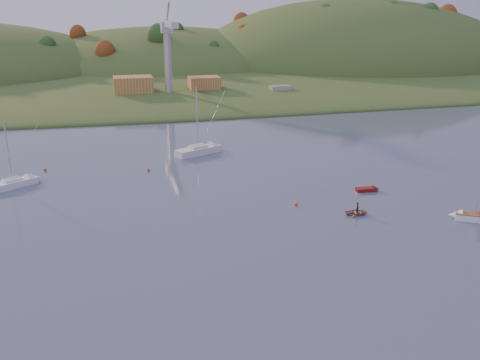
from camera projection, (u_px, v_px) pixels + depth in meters
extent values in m
plane|color=#334055|center=(323.00, 343.00, 43.99)|extent=(500.00, 500.00, 0.00)
cube|color=#3C5522|center=(138.00, 64.00, 256.12)|extent=(620.00, 220.00, 1.50)
ellipsoid|color=#3C5522|center=(150.00, 82.00, 196.17)|extent=(640.00, 150.00, 7.00)
ellipsoid|color=#3C5522|center=(163.00, 68.00, 239.99)|extent=(140.00, 120.00, 36.00)
ellipsoid|color=#3C5522|center=(352.00, 67.00, 245.80)|extent=(150.00, 130.00, 60.00)
cube|color=slate|center=(179.00, 96.00, 157.30)|extent=(42.00, 16.00, 2.40)
cube|color=#9F6B35|center=(133.00, 85.00, 154.10)|extent=(11.00, 8.00, 4.80)
cube|color=#9F6B35|center=(204.00, 83.00, 160.00)|extent=(9.00, 7.00, 4.00)
cylinder|color=#B7B7BC|center=(168.00, 62.00, 151.60)|extent=(2.20, 2.20, 18.00)
cube|color=#B7B7BC|center=(167.00, 27.00, 148.66)|extent=(3.20, 3.20, 3.20)
cube|color=#B7B7BC|center=(171.00, 24.00, 140.05)|extent=(1.80, 18.00, 1.60)
cube|color=#B7B7BC|center=(165.00, 23.00, 152.96)|extent=(1.80, 10.00, 1.60)
cube|color=white|center=(475.00, 217.00, 69.03)|extent=(4.99, 3.97, 0.86)
cone|color=white|center=(455.00, 215.00, 69.71)|extent=(2.33, 2.35, 1.73)
cube|color=brown|center=(475.00, 214.00, 68.89)|extent=(5.02, 4.01, 0.12)
cylinder|color=silver|center=(476.00, 206.00, 68.54)|extent=(0.10, 0.10, 2.30)
cube|color=white|center=(13.00, 184.00, 81.70)|extent=(7.22, 6.00, 1.00)
cube|color=white|center=(12.00, 181.00, 81.53)|extent=(3.18, 2.92, 0.64)
cylinder|color=silver|center=(8.00, 152.00, 80.13)|extent=(0.18, 0.18, 9.12)
cylinder|color=silver|center=(12.00, 179.00, 81.45)|extent=(2.45, 1.78, 0.12)
cylinder|color=white|center=(12.00, 179.00, 81.42)|extent=(2.29, 1.77, 0.36)
cube|color=silver|center=(198.00, 151.00, 100.07)|extent=(9.26, 6.27, 1.23)
cube|color=silver|center=(198.00, 147.00, 99.86)|extent=(3.91, 3.27, 0.79)
cylinder|color=silver|center=(197.00, 118.00, 98.14)|extent=(0.18, 0.18, 11.22)
cylinder|color=silver|center=(198.00, 146.00, 99.79)|extent=(3.30, 1.64, 0.12)
cylinder|color=silver|center=(198.00, 146.00, 99.76)|extent=(2.99, 1.67, 0.36)
imported|color=#A4825A|center=(357.00, 212.00, 70.96)|extent=(3.31, 2.57, 0.63)
imported|color=black|center=(357.00, 209.00, 70.83)|extent=(0.43, 0.60, 1.51)
cube|color=#63110E|center=(366.00, 189.00, 80.05)|extent=(3.19, 1.48, 0.52)
cone|color=#63110E|center=(376.00, 189.00, 80.29)|extent=(1.18, 1.32, 1.24)
cube|color=slate|center=(280.00, 95.00, 160.62)|extent=(15.26, 6.68, 1.91)
cube|color=#B7B7BC|center=(280.00, 90.00, 160.13)|extent=(6.63, 3.77, 2.54)
sphere|color=#F3520C|center=(296.00, 204.00, 74.24)|extent=(0.50, 0.50, 0.50)
sphere|color=#F3520C|center=(45.00, 169.00, 89.90)|extent=(0.50, 0.50, 0.50)
sphere|color=#F3520C|center=(148.00, 170.00, 89.73)|extent=(0.50, 0.50, 0.50)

